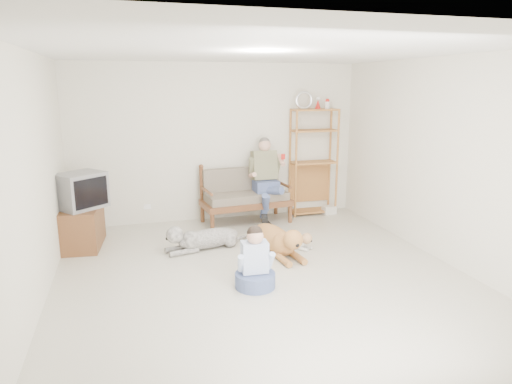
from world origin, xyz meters
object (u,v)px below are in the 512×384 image
object	(u,v)px
etagere	(313,161)
tv_stand	(82,227)
loveseat	(245,194)
golden_retriever	(278,239)

from	to	relation	value
etagere	tv_stand	distance (m)	4.06
etagere	tv_stand	world-z (taller)	etagere
loveseat	tv_stand	xyz separation A→B (m)	(-2.62, -0.58, -0.19)
loveseat	golden_retriever	xyz separation A→B (m)	(0.06, -1.60, -0.29)
etagere	tv_stand	bearing A→B (deg)	-169.65
golden_retriever	tv_stand	bearing A→B (deg)	152.00
tv_stand	golden_retriever	world-z (taller)	tv_stand
loveseat	etagere	bearing A→B (deg)	0.15
golden_retriever	etagere	bearing A→B (deg)	46.91
tv_stand	golden_retriever	distance (m)	2.87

